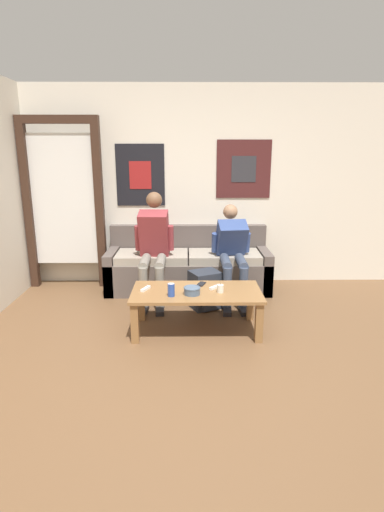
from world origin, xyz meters
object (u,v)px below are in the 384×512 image
Objects in this scene: person_seated_adult at (154,243)px; backpack at (205,291)px; person_seated_teen at (232,249)px; pillar_candle at (220,289)px; ceramic_bowl at (192,290)px; couch at (188,268)px; game_controller_near_right at (146,289)px; drink_can_blue at (171,290)px; game_controller_near_left at (215,287)px; coffee_table at (196,297)px; cell_phone at (201,284)px.

person_seated_adult is 0.83m from backpack.
person_seated_teen is 0.99m from pillar_candle.
pillar_candle reaches higher than ceramic_bowl.
couch is 14.12× the size of game_controller_near_right.
backpack is at bearing -28.35° from person_seated_adult.
person_seated_teen is at bearing 64.34° from ceramic_bowl.
game_controller_near_left is at bearing 27.06° from drink_can_blue.
drink_can_blue reaches higher than coffee_table.
game_controller_near_left is at bearing 20.94° from coffee_table.
person_seated_adult is at bearing 126.58° from pillar_candle.
person_seated_adult is 1.15× the size of person_seated_teen.
backpack is 0.86m from drink_can_blue.
person_seated_adult is 0.92m from game_controller_near_right.
couch reaches higher than coffee_table.
person_seated_adult reaches higher than game_controller_near_left.
person_seated_teen reaches higher than pillar_candle.
couch is 1.37m from ceramic_bowl.
couch is 15.73× the size of game_controller_near_left.
pillar_candle is (0.27, 0.05, -0.00)m from ceramic_bowl.
coffee_table is at bearing -100.87° from backpack.
pillar_candle is (0.11, -0.64, 0.25)m from backpack.
pillar_candle is (0.71, -0.96, -0.23)m from person_seated_adult.
drink_can_blue is (0.25, -1.06, -0.20)m from person_seated_adult.
person_seated_adult is 14.13× the size of pillar_candle.
backpack is 2.65× the size of ceramic_bowl.
person_seated_adult is at bearing 126.60° from cell_phone.
backpack is at bearing 81.40° from cell_phone.
cell_phone is at bearing 138.17° from game_controller_near_left.
ceramic_bowl is 0.29m from game_controller_near_left.
pillar_candle is at bearing -69.69° from game_controller_near_left.
pillar_candle is (0.31, -1.31, 0.17)m from couch.
game_controller_near_right reaches higher than coffee_table.
couch is 12.73× the size of ceramic_bowl.
game_controller_near_left reaches higher than cell_phone.
person_seated_adult is 8.67× the size of game_controller_near_right.
backpack is 2.83× the size of cell_phone.
drink_can_blue is 0.48m from game_controller_near_left.
person_seated_teen is (0.52, -0.35, 0.32)m from couch.
game_controller_near_right is (-0.68, -0.04, 0.00)m from game_controller_near_left.
ceramic_bowl is 1.07× the size of cell_phone.
person_seated_teen is at bearing 77.51° from pillar_candle.
drink_can_blue is 0.95× the size of game_controller_near_left.
cell_phone is (0.05, 0.19, 0.07)m from coffee_table.
coffee_table is at bearing -61.96° from person_seated_adult.
person_seated_teen is 2.58× the size of backpack.
drink_can_blue is 0.82× the size of cell_phone.
drink_can_blue is 0.45m from cell_phone.
person_seated_adult is 9.66× the size of game_controller_near_left.
person_seated_teen reaches higher than ceramic_bowl.
ceramic_bowl is (0.44, -1.01, -0.22)m from person_seated_adult.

